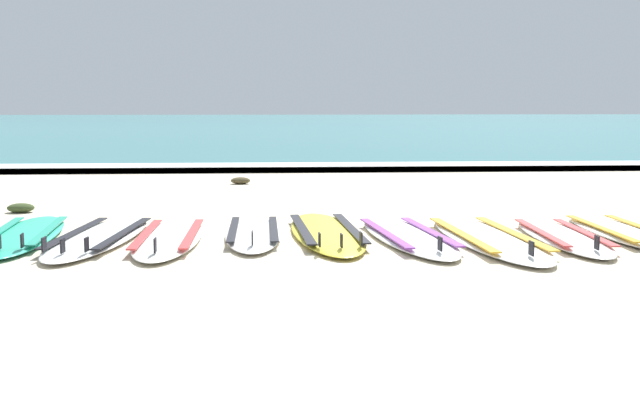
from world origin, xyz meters
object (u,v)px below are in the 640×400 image
object	(u,v)px
surfboard_2	(100,237)
surfboard_9	(622,232)
surfboard_4	(253,233)
surfboard_7	(487,237)
surfboard_3	(169,238)
surfboard_5	(326,232)
surfboard_8	(562,236)
surfboard_6	(407,236)
surfboard_1	(24,235)

from	to	relation	value
surfboard_2	surfboard_9	world-z (taller)	same
surfboard_4	surfboard_7	size ratio (longest dim) A/B	0.78
surfboard_3	surfboard_5	distance (m)	1.41
surfboard_3	surfboard_8	xyz separation A→B (m)	(3.47, -0.15, 0.00)
surfboard_4	surfboard_3	bearing A→B (deg)	-164.39
surfboard_7	surfboard_9	world-z (taller)	same
surfboard_6	surfboard_3	bearing A→B (deg)	178.56
surfboard_9	surfboard_7	bearing A→B (deg)	-170.78
surfboard_8	surfboard_6	bearing A→B (deg)	175.85
surfboard_7	surfboard_9	bearing A→B (deg)	9.22
surfboard_4	surfboard_5	size ratio (longest dim) A/B	0.82
surfboard_8	surfboard_9	xyz separation A→B (m)	(0.63, 0.19, -0.00)
surfboard_2	surfboard_8	bearing A→B (deg)	-3.44
surfboard_4	surfboard_7	bearing A→B (deg)	-10.49
surfboard_5	surfboard_6	bearing A→B (deg)	-19.69
surfboard_6	surfboard_8	xyz separation A→B (m)	(1.37, -0.10, 0.00)
surfboard_2	surfboard_6	world-z (taller)	same
surfboard_6	surfboard_7	xyz separation A→B (m)	(0.68, -0.12, -0.00)
surfboard_6	surfboard_9	world-z (taller)	same
surfboard_2	surfboard_7	xyz separation A→B (m)	(3.40, -0.27, -0.00)
surfboard_3	surfboard_5	world-z (taller)	same
surfboard_4	surfboard_9	distance (m)	3.37
surfboard_5	surfboard_4	bearing A→B (deg)	179.42
surfboard_1	surfboard_2	xyz separation A→B (m)	(0.69, -0.15, -0.00)
surfboard_2	surfboard_4	bearing A→B (deg)	4.70
surfboard_2	surfboard_6	xyz separation A→B (m)	(2.72, -0.15, -0.00)
surfboard_2	surfboard_3	size ratio (longest dim) A/B	1.10
surfboard_3	surfboard_2	bearing A→B (deg)	171.35
surfboard_3	surfboard_5	size ratio (longest dim) A/B	0.90
surfboard_1	surfboard_3	distance (m)	1.33
surfboard_1	surfboard_9	distance (m)	5.41
surfboard_1	surfboard_2	bearing A→B (deg)	-11.82
surfboard_5	surfboard_8	size ratio (longest dim) A/B	1.16
surfboard_1	surfboard_7	xyz separation A→B (m)	(4.09, -0.41, -0.00)
surfboard_7	surfboard_9	xyz separation A→B (m)	(1.31, 0.21, 0.00)
surfboard_3	surfboard_8	world-z (taller)	same
surfboard_5	surfboard_9	world-z (taller)	same
surfboard_5	surfboard_2	bearing A→B (deg)	-177.03
surfboard_3	surfboard_7	distance (m)	2.79
surfboard_3	surfboard_7	size ratio (longest dim) A/B	0.85
surfboard_5	surfboard_7	size ratio (longest dim) A/B	0.95
surfboard_4	surfboard_9	bearing A→B (deg)	-2.83
surfboard_4	surfboard_9	size ratio (longest dim) A/B	0.92
surfboard_4	surfboard_9	xyz separation A→B (m)	(3.36, -0.17, -0.00)
surfboard_3	surfboard_9	xyz separation A→B (m)	(4.10, 0.04, 0.00)
surfboard_3	surfboard_5	bearing A→B (deg)	8.08
surfboard_2	surfboard_1	bearing A→B (deg)	168.18
surfboard_7	surfboard_4	bearing A→B (deg)	169.51
surfboard_6	surfboard_7	size ratio (longest dim) A/B	0.90
surfboard_4	surfboard_9	world-z (taller)	same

